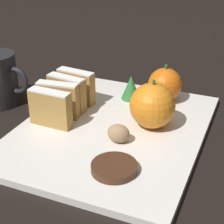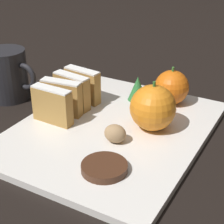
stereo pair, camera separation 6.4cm
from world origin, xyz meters
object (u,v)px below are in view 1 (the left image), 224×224
orange_near (165,85)px  walnut (118,133)px  chocolate_cookie (114,168)px  orange_far (152,106)px

orange_near → walnut: size_ratio=2.02×
walnut → chocolate_cookie: walnut is taller
orange_near → orange_far: orange_far is taller
orange_near → walnut: (-0.03, -0.18, -0.02)m
walnut → chocolate_cookie: (0.02, -0.08, -0.01)m
orange_near → chocolate_cookie: (-0.00, -0.26, -0.03)m
orange_near → orange_far: bearing=-85.7°
orange_far → chocolate_cookie: 0.15m
walnut → orange_near: bearing=81.7°
chocolate_cookie → orange_near: bearing=89.6°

